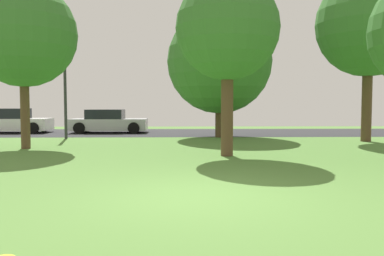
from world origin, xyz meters
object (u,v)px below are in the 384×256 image
(maple_tree_near, at_px, (369,25))
(parked_car_silver, at_px, (108,122))
(birch_tree_lone, at_px, (23,34))
(oak_tree_center, at_px, (219,61))
(street_lamp_post, at_px, (65,92))
(oak_tree_right, at_px, (228,29))
(parked_car_white, at_px, (12,122))

(maple_tree_near, height_order, parked_car_silver, maple_tree_near)
(birch_tree_lone, bearing_deg, maple_tree_near, 10.15)
(oak_tree_center, relative_size, street_lamp_post, 1.42)
(street_lamp_post, bearing_deg, birch_tree_lone, -93.82)
(oak_tree_right, relative_size, street_lamp_post, 1.28)
(street_lamp_post, bearing_deg, parked_car_silver, 70.73)
(birch_tree_lone, relative_size, oak_tree_right, 1.08)
(birch_tree_lone, distance_m, oak_tree_right, 7.68)
(oak_tree_right, xyz_separation_m, oak_tree_center, (0.39, 7.11, -0.31))
(oak_tree_right, height_order, parked_car_silver, oak_tree_right)
(parked_car_silver, bearing_deg, street_lamp_post, -109.27)
(oak_tree_center, height_order, street_lamp_post, oak_tree_center)
(parked_car_white, relative_size, street_lamp_post, 0.92)
(birch_tree_lone, height_order, maple_tree_near, maple_tree_near)
(oak_tree_center, height_order, parked_car_silver, oak_tree_center)
(parked_car_white, height_order, parked_car_silver, parked_car_white)
(oak_tree_right, bearing_deg, street_lamp_post, 137.45)
(birch_tree_lone, xyz_separation_m, parked_car_white, (-3.90, 8.20, -3.63))
(maple_tree_near, bearing_deg, birch_tree_lone, -169.85)
(maple_tree_near, bearing_deg, parked_car_silver, 155.97)
(birch_tree_lone, xyz_separation_m, oak_tree_center, (7.74, 4.88, -0.49))
(oak_tree_right, bearing_deg, oak_tree_center, 86.86)
(birch_tree_lone, bearing_deg, parked_car_white, 115.46)
(birch_tree_lone, bearing_deg, oak_tree_center, 32.23)
(birch_tree_lone, distance_m, parked_car_silver, 9.02)
(maple_tree_near, relative_size, parked_car_silver, 1.73)
(maple_tree_near, height_order, oak_tree_right, maple_tree_near)
(maple_tree_near, bearing_deg, oak_tree_right, -144.89)
(parked_car_silver, height_order, street_lamp_post, street_lamp_post)
(birch_tree_lone, xyz_separation_m, street_lamp_post, (0.28, 4.26, -2.01))
(maple_tree_near, relative_size, street_lamp_post, 1.66)
(parked_car_silver, relative_size, street_lamp_post, 0.96)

